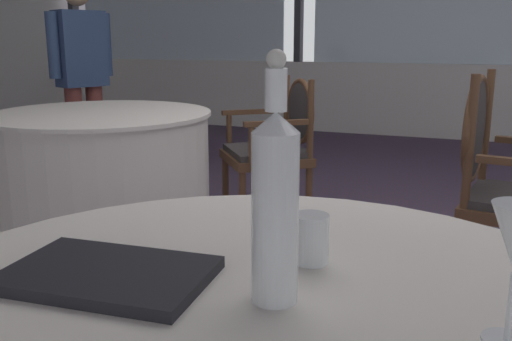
# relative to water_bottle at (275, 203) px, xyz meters

# --- Properties ---
(ground_plane) EXTENTS (14.73, 14.73, 0.00)m
(ground_plane) POSITION_rel_water_bottle_xyz_m (-0.14, 1.85, -0.90)
(ground_plane) COLOR #47384C
(window_wall_far) EXTENTS (10.67, 0.14, 2.92)m
(window_wall_far) POSITION_rel_water_bottle_xyz_m (-0.14, 6.10, 0.26)
(window_wall_far) COLOR silver
(window_wall_far) RESTS_ON ground_plane
(water_bottle) EXTENTS (0.07, 0.07, 0.37)m
(water_bottle) POSITION_rel_water_bottle_xyz_m (0.00, 0.00, 0.00)
(water_bottle) COLOR white
(water_bottle) RESTS_ON foreground_table
(water_tumbler) EXTENTS (0.06, 0.06, 0.09)m
(water_tumbler) POSITION_rel_water_bottle_xyz_m (0.01, 0.16, -0.11)
(water_tumbler) COLOR white
(water_tumbler) RESTS_ON foreground_table
(menu_book) EXTENTS (0.34, 0.24, 0.02)m
(menu_book) POSITION_rel_water_bottle_xyz_m (-0.28, -0.03, -0.14)
(menu_book) COLOR black
(menu_book) RESTS_ON foreground_table
(background_table_0) EXTENTS (1.19, 1.19, 0.75)m
(background_table_0) POSITION_rel_water_bottle_xyz_m (-1.61, 1.76, -0.53)
(background_table_0) COLOR white
(background_table_0) RESTS_ON ground_plane
(dining_chair_0_0) EXTENTS (0.65, 0.66, 0.91)m
(dining_chair_0_0) POSITION_rel_water_bottle_xyz_m (-0.81, 2.38, -0.36)
(dining_chair_0_0) COLOR brown
(dining_chair_0_0) RESTS_ON ground_plane
(dining_chair_1_0) EXTENTS (0.53, 0.59, 1.00)m
(dining_chair_1_0) POSITION_rel_water_bottle_xyz_m (0.40, 1.78, -0.32)
(dining_chair_1_0) COLOR brown
(dining_chair_1_0) RESTS_ON ground_plane
(diner_person_0) EXTENTS (0.33, 0.49, 1.57)m
(diner_person_0) POSITION_rel_water_bottle_xyz_m (-2.62, 2.92, -0.02)
(diner_person_0) COLOR brown
(diner_person_0) RESTS_ON ground_plane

